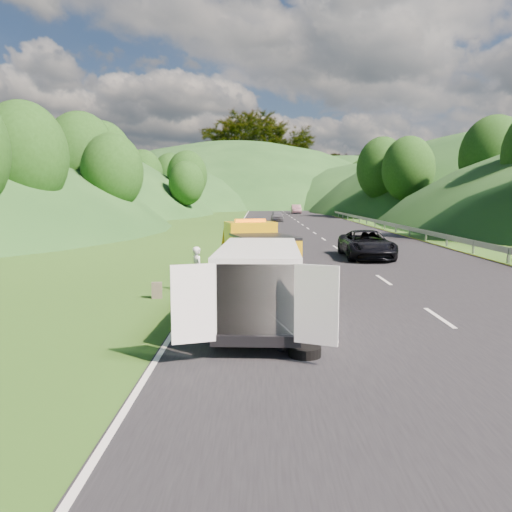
{
  "coord_description": "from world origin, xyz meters",
  "views": [
    {
      "loc": [
        -1.86,
        -15.1,
        3.29
      ],
      "look_at": [
        -1.94,
        1.15,
        1.3
      ],
      "focal_mm": 35.0,
      "sensor_mm": 36.0,
      "label": 1
    }
  ],
  "objects_px": {
    "white_van": "(259,281)",
    "suitcase": "(157,290)",
    "child": "(250,298)",
    "worker": "(285,351)",
    "woman": "(198,292)",
    "spare_tire": "(305,357)",
    "passing_suv": "(366,258)",
    "tow_truck": "(256,250)"
  },
  "relations": [
    {
      "from": "white_van",
      "to": "passing_suv",
      "type": "height_order",
      "value": "white_van"
    },
    {
      "from": "woman",
      "to": "passing_suv",
      "type": "bearing_deg",
      "value": -68.97
    },
    {
      "from": "woman",
      "to": "passing_suv",
      "type": "relative_size",
      "value": 0.3
    },
    {
      "from": "worker",
      "to": "spare_tire",
      "type": "xyz_separation_m",
      "value": [
        0.38,
        -0.37,
        0.0
      ]
    },
    {
      "from": "child",
      "to": "passing_suv",
      "type": "height_order",
      "value": "passing_suv"
    },
    {
      "from": "worker",
      "to": "spare_tire",
      "type": "relative_size",
      "value": 2.86
    },
    {
      "from": "suitcase",
      "to": "passing_suv",
      "type": "bearing_deg",
      "value": 49.0
    },
    {
      "from": "tow_truck",
      "to": "passing_suv",
      "type": "xyz_separation_m",
      "value": [
        5.72,
        6.13,
        -1.13
      ]
    },
    {
      "from": "tow_truck",
      "to": "spare_tire",
      "type": "bearing_deg",
      "value": -99.09
    },
    {
      "from": "white_van",
      "to": "suitcase",
      "type": "bearing_deg",
      "value": 135.1
    },
    {
      "from": "tow_truck",
      "to": "worker",
      "type": "bearing_deg",
      "value": -101.13
    },
    {
      "from": "woman",
      "to": "suitcase",
      "type": "height_order",
      "value": "woman"
    },
    {
      "from": "tow_truck",
      "to": "woman",
      "type": "height_order",
      "value": "tow_truck"
    },
    {
      "from": "woman",
      "to": "child",
      "type": "bearing_deg",
      "value": -147.21
    },
    {
      "from": "suitcase",
      "to": "child",
      "type": "bearing_deg",
      "value": 1.48
    },
    {
      "from": "white_van",
      "to": "woman",
      "type": "distance_m",
      "value": 5.13
    },
    {
      "from": "tow_truck",
      "to": "woman",
      "type": "xyz_separation_m",
      "value": [
        -1.99,
        -3.05,
        -1.13
      ]
    },
    {
      "from": "passing_suv",
      "to": "white_van",
      "type": "bearing_deg",
      "value": -111.19
    },
    {
      "from": "white_van",
      "to": "child",
      "type": "bearing_deg",
      "value": 96.84
    },
    {
      "from": "tow_truck",
      "to": "worker",
      "type": "height_order",
      "value": "tow_truck"
    },
    {
      "from": "tow_truck",
      "to": "woman",
      "type": "relative_size",
      "value": 3.68
    },
    {
      "from": "suitcase",
      "to": "spare_tire",
      "type": "distance_m",
      "value": 7.16
    },
    {
      "from": "white_van",
      "to": "child",
      "type": "distance_m",
      "value": 3.77
    },
    {
      "from": "white_van",
      "to": "passing_suv",
      "type": "relative_size",
      "value": 1.13
    },
    {
      "from": "spare_tire",
      "to": "passing_suv",
      "type": "height_order",
      "value": "passing_suv"
    },
    {
      "from": "white_van",
      "to": "suitcase",
      "type": "distance_m",
      "value": 4.88
    },
    {
      "from": "worker",
      "to": "suitcase",
      "type": "relative_size",
      "value": 3.68
    },
    {
      "from": "white_van",
      "to": "spare_tire",
      "type": "height_order",
      "value": "white_van"
    },
    {
      "from": "woman",
      "to": "spare_tire",
      "type": "bearing_deg",
      "value": 174.9
    },
    {
      "from": "white_van",
      "to": "suitcase",
      "type": "xyz_separation_m",
      "value": [
        -3.28,
        3.5,
        -0.9
      ]
    },
    {
      "from": "tow_truck",
      "to": "child",
      "type": "xyz_separation_m",
      "value": [
        -0.19,
        -4.01,
        -1.13
      ]
    },
    {
      "from": "tow_truck",
      "to": "white_van",
      "type": "relative_size",
      "value": 0.97
    },
    {
      "from": "white_van",
      "to": "passing_suv",
      "type": "xyz_separation_m",
      "value": [
        5.6,
        13.72,
        -1.16
      ]
    },
    {
      "from": "child",
      "to": "spare_tire",
      "type": "relative_size",
      "value": 1.66
    },
    {
      "from": "woman",
      "to": "worker",
      "type": "bearing_deg",
      "value": 173.28
    },
    {
      "from": "tow_truck",
      "to": "white_van",
      "type": "distance_m",
      "value": 7.59
    },
    {
      "from": "white_van",
      "to": "child",
      "type": "height_order",
      "value": "white_van"
    },
    {
      "from": "tow_truck",
      "to": "suitcase",
      "type": "distance_m",
      "value": 5.24
    },
    {
      "from": "child",
      "to": "suitcase",
      "type": "bearing_deg",
      "value": -133.07
    },
    {
      "from": "child",
      "to": "worker",
      "type": "height_order",
      "value": "worker"
    },
    {
      "from": "child",
      "to": "spare_tire",
      "type": "height_order",
      "value": "child"
    },
    {
      "from": "spare_tire",
      "to": "child",
      "type": "bearing_deg",
      "value": 101.83
    }
  ]
}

